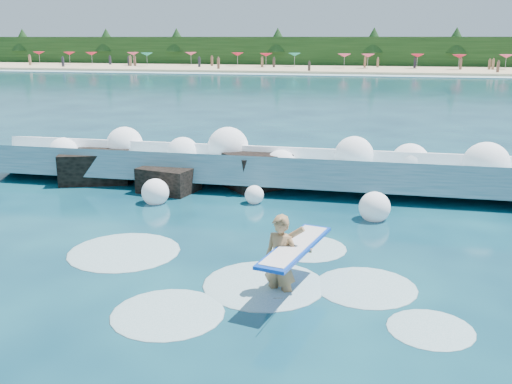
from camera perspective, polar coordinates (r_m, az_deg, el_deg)
ground at (r=12.98m, az=-8.46°, el=-7.01°), size 200.00×200.00×0.00m
beach at (r=89.43m, az=9.84°, el=11.98°), size 140.00×20.00×0.40m
wet_band at (r=78.47m, az=9.41°, el=11.46°), size 140.00×5.00×0.08m
treeline at (r=99.32m, az=10.21°, el=13.59°), size 140.00×4.00×5.00m
breaking_wave at (r=19.39m, az=0.46°, el=2.38°), size 18.99×2.91×1.64m
rock_cluster at (r=19.64m, az=-8.95°, el=1.92°), size 8.29×3.24×1.34m
surfer_with_board at (r=11.18m, az=2.80°, el=-6.69°), size 1.25×3.05×1.91m
wave_spray at (r=19.05m, az=2.69°, el=3.36°), size 15.39×4.74×1.97m
surf_foam at (r=12.20m, az=-2.34°, el=-8.35°), size 8.86×5.87×0.13m
beach_umbrellas at (r=90.71m, az=9.97°, el=13.32°), size 111.28×6.85×0.50m
beachgoers at (r=86.52m, az=10.22°, el=12.46°), size 105.31×13.45×1.93m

